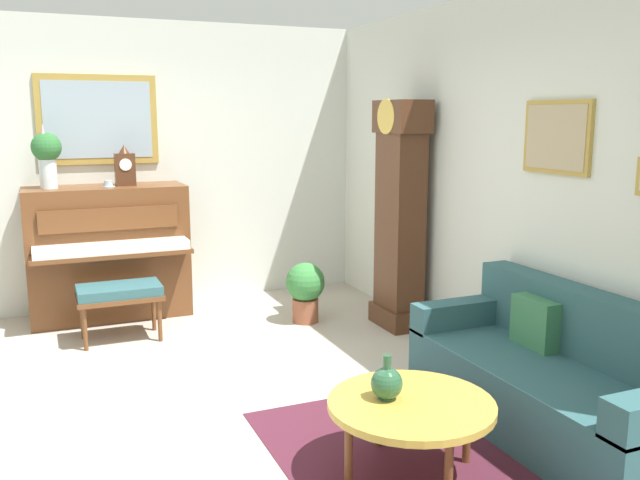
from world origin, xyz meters
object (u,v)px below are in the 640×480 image
at_px(teacup, 109,184).
at_px(potted_plant, 305,288).
at_px(couch, 555,380).
at_px(coffee_table, 411,406).
at_px(green_jug, 387,383).
at_px(piano_bench, 119,294).
at_px(mantel_clock, 125,167).
at_px(grandfather_clock, 400,221).
at_px(piano, 109,252).
at_px(flower_vase, 47,153).

bearing_deg(teacup, potted_plant, 62.76).
relative_size(couch, coffee_table, 2.16).
bearing_deg(coffee_table, green_jug, -126.60).
bearing_deg(piano_bench, mantel_clock, 166.01).
height_order(grandfather_clock, couch, grandfather_clock).
bearing_deg(piano, teacup, 22.23).
bearing_deg(grandfather_clock, potted_plant, -119.96).
bearing_deg(teacup, grandfather_clock, 61.89).
height_order(piano, coffee_table, piano).
bearing_deg(grandfather_clock, piano, -119.08).
bearing_deg(piano, potted_plant, 61.33).
xyz_separation_m(flower_vase, green_jug, (3.55, 1.52, -1.05)).
height_order(piano, potted_plant, piano).
height_order(couch, teacup, teacup).
height_order(grandfather_clock, potted_plant, grandfather_clock).
bearing_deg(mantel_clock, couch, 30.31).
bearing_deg(flower_vase, coffee_table, 24.16).
height_order(flower_vase, potted_plant, flower_vase).
height_order(mantel_clock, teacup, mantel_clock).
relative_size(piano_bench, grandfather_clock, 0.34).
xyz_separation_m(green_jug, potted_plant, (-2.65, 0.59, -0.19)).
bearing_deg(flower_vase, green_jug, 23.21).
height_order(mantel_clock, green_jug, mantel_clock).
height_order(coffee_table, mantel_clock, mantel_clock).
bearing_deg(coffee_table, teacup, -162.52).
relative_size(piano, green_jug, 6.00).
xyz_separation_m(piano, green_jug, (3.55, 1.04, -0.12)).
relative_size(grandfather_clock, potted_plant, 3.62).
bearing_deg(green_jug, coffee_table, 53.40).
xyz_separation_m(coffee_table, mantel_clock, (-3.62, -0.96, 1.02)).
bearing_deg(teacup, mantel_clock, 111.63).
distance_m(grandfather_clock, couch, 2.27).
xyz_separation_m(coffee_table, green_jug, (-0.08, -0.11, 0.12)).
bearing_deg(coffee_table, piano_bench, -158.17).
distance_m(piano_bench, flower_vase, 1.46).
distance_m(piano, grandfather_clock, 2.74).
relative_size(couch, teacup, 16.38).
xyz_separation_m(coffee_table, teacup, (-3.56, -1.12, 0.88)).
distance_m(teacup, green_jug, 3.71).
height_order(piano_bench, couch, couch).
bearing_deg(piano_bench, piano, 179.95).
bearing_deg(piano_bench, coffee_table, 21.83).
bearing_deg(potted_plant, piano, -118.67).
xyz_separation_m(piano_bench, potted_plant, (0.14, 1.64, -0.08)).
bearing_deg(grandfather_clock, teacup, -118.11).
distance_m(piano, teacup, 0.64).
xyz_separation_m(couch, flower_vase, (-3.49, -2.71, 1.25)).
xyz_separation_m(teacup, potted_plant, (0.83, 1.61, -0.95)).
distance_m(grandfather_clock, coffee_table, 2.67).
bearing_deg(flower_vase, piano, 90.27).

